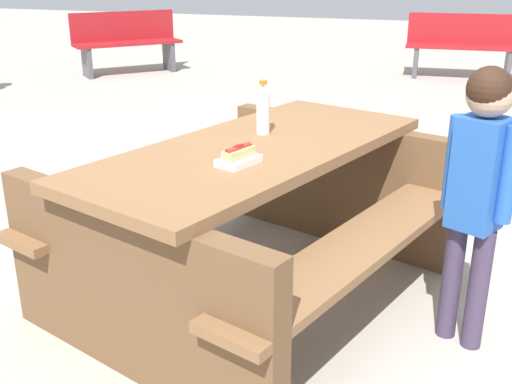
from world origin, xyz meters
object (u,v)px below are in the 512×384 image
(soda_bottle, at_px, (263,109))
(park_bench_far, at_px, (127,41))
(picnic_table, at_px, (256,208))
(park_bench_mid, at_px, (463,45))
(child_in_coat, at_px, (479,175))
(hotdog_tray, at_px, (239,157))

(soda_bottle, xyz_separation_m, park_bench_far, (-5.10, -3.78, -0.42))
(picnic_table, height_order, park_bench_far, park_bench_far)
(soda_bottle, relative_size, park_bench_mid, 0.17)
(picnic_table, distance_m, park_bench_far, 6.52)
(picnic_table, distance_m, child_in_coat, 1.00)
(child_in_coat, height_order, park_bench_mid, child_in_coat)
(soda_bottle, xyz_separation_m, park_bench_mid, (-6.28, 0.73, -0.42))
(hotdog_tray, xyz_separation_m, park_bench_mid, (-6.76, 0.67, -0.33))
(park_bench_mid, bearing_deg, soda_bottle, -6.61)
(park_bench_far, bearing_deg, park_bench_mid, 104.68)
(hotdog_tray, bearing_deg, picnic_table, -174.62)
(soda_bottle, distance_m, child_in_coat, 1.03)
(soda_bottle, bearing_deg, park_bench_far, -143.42)
(hotdog_tray, bearing_deg, soda_bottle, -172.86)
(soda_bottle, distance_m, park_bench_far, 6.36)
(hotdog_tray, bearing_deg, park_bench_far, -145.43)
(park_bench_mid, bearing_deg, picnic_table, -6.13)
(hotdog_tray, xyz_separation_m, child_in_coat, (-0.20, 0.92, -0.03))
(soda_bottle, xyz_separation_m, child_in_coat, (0.28, 0.98, -0.12))
(child_in_coat, bearing_deg, park_bench_mid, -177.79)
(child_in_coat, height_order, park_bench_far, child_in_coat)
(hotdog_tray, distance_m, park_bench_mid, 6.80)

